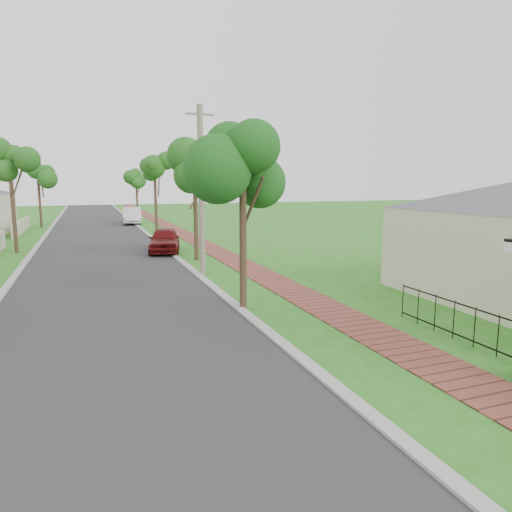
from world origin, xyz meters
TOP-DOWN VIEW (x-y plane):
  - ground at (0.00, 0.00)m, footprint 160.00×160.00m
  - road at (-3.00, 20.00)m, footprint 7.00×120.00m
  - kerb_right at (0.65, 20.00)m, footprint 0.30×120.00m
  - kerb_left at (-6.65, 20.00)m, footprint 0.30×120.00m
  - sidewalk at (3.25, 20.00)m, footprint 1.50×120.00m
  - street_trees at (-2.87, 26.84)m, footprint 10.70×37.65m
  - parked_car_red at (0.40, 19.23)m, footprint 2.45×4.35m
  - parked_car_white at (0.40, 38.55)m, footprint 2.00×4.90m
  - near_tree at (0.80, 6.50)m, footprint 2.06×2.06m
  - utility_pole at (0.90, 12.23)m, footprint 1.20×0.24m

SIDE VIEW (x-z plane):
  - ground at x=0.00m, z-range 0.00..0.00m
  - road at x=-3.00m, z-range -0.01..0.01m
  - kerb_right at x=0.65m, z-range -0.05..0.05m
  - kerb_left at x=-6.65m, z-range -0.05..0.05m
  - sidewalk at x=3.25m, z-range -0.01..0.01m
  - parked_car_red at x=0.40m, z-range 0.00..1.40m
  - parked_car_white at x=0.40m, z-range 0.00..1.58m
  - utility_pole at x=0.90m, z-range 0.06..7.15m
  - near_tree at x=0.80m, z-range 1.56..6.84m
  - street_trees at x=-2.87m, z-range 1.59..7.48m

